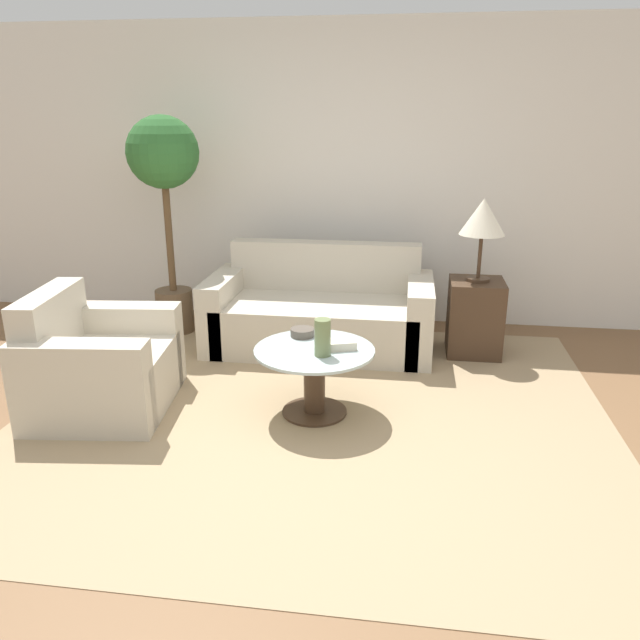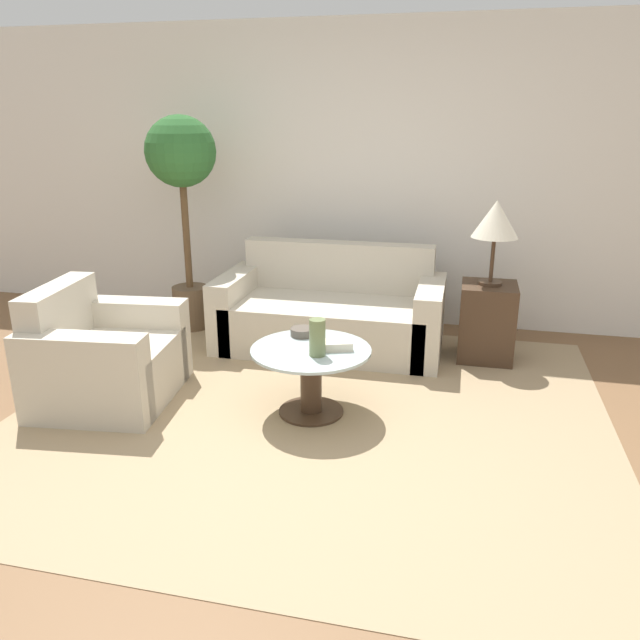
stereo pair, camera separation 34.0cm
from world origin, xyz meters
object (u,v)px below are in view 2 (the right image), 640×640
at_px(coffee_table, 311,372).
at_px(vase, 317,338).
at_px(potted_plant, 182,179).
at_px(table_lamp, 496,221).
at_px(sofa_main, 332,314).
at_px(armchair, 101,360).
at_px(bowl, 302,332).
at_px(book_stack, 334,345).

bearing_deg(coffee_table, vase, -56.45).
bearing_deg(potted_plant, table_lamp, -3.77).
xyz_separation_m(table_lamp, vase, (-1.03, -1.33, -0.53)).
relative_size(sofa_main, potted_plant, 0.98).
height_order(armchair, bowl, armchair).
distance_m(sofa_main, coffee_table, 1.27).
distance_m(potted_plant, book_stack, 2.27).
bearing_deg(vase, sofa_main, 98.44).
height_order(sofa_main, coffee_table, sofa_main).
height_order(coffee_table, vase, vase).
xyz_separation_m(bowl, book_stack, (0.26, -0.19, 0.00)).
xyz_separation_m(table_lamp, potted_plant, (-2.55, 0.17, 0.23)).
bearing_deg(armchair, coffee_table, -92.73).
height_order(potted_plant, vase, potted_plant).
bearing_deg(table_lamp, vase, -127.83).
bearing_deg(potted_plant, coffee_table, -43.94).
height_order(sofa_main, book_stack, sofa_main).
bearing_deg(book_stack, sofa_main, 83.55).
height_order(sofa_main, armchair, sofa_main).
xyz_separation_m(armchair, potted_plant, (-0.03, 1.49, 1.05)).
distance_m(armchair, book_stack, 1.58).
height_order(coffee_table, table_lamp, table_lamp).
xyz_separation_m(coffee_table, potted_plant, (-1.45, 1.40, 1.03)).
bearing_deg(book_stack, coffee_table, 171.82).
xyz_separation_m(table_lamp, book_stack, (-0.96, -1.20, -0.61)).
bearing_deg(armchair, book_stack, -92.06).
bearing_deg(potted_plant, book_stack, -40.70).
bearing_deg(bowl, vase, -60.80).
height_order(sofa_main, potted_plant, potted_plant).
bearing_deg(book_stack, bowl, 123.78).
relative_size(table_lamp, book_stack, 2.56).
xyz_separation_m(vase, bowl, (-0.18, 0.32, -0.09)).
relative_size(bowl, book_stack, 0.63).
bearing_deg(sofa_main, table_lamp, -1.60).
distance_m(armchair, table_lamp, 2.96).
distance_m(coffee_table, vase, 0.30).
xyz_separation_m(coffee_table, table_lamp, (1.10, 1.23, 0.80)).
height_order(sofa_main, table_lamp, table_lamp).
distance_m(coffee_table, bowl, 0.31).
relative_size(sofa_main, book_stack, 7.24).
relative_size(sofa_main, coffee_table, 2.38).
distance_m(coffee_table, table_lamp, 1.83).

